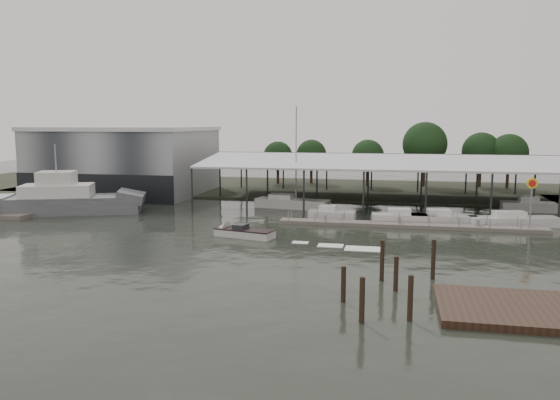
% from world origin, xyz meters
% --- Properties ---
extents(ground, '(200.00, 200.00, 0.00)m').
position_xyz_m(ground, '(0.00, 0.00, 0.00)').
color(ground, '#252B23').
rests_on(ground, ground).
extents(land_strip_far, '(140.00, 30.00, 0.30)m').
position_xyz_m(land_strip_far, '(0.00, 42.00, 0.10)').
color(land_strip_far, '#333729').
rests_on(land_strip_far, ground).
extents(land_strip_west, '(20.00, 40.00, 0.30)m').
position_xyz_m(land_strip_west, '(-40.00, 30.00, 0.10)').
color(land_strip_west, '#333729').
rests_on(land_strip_west, ground).
extents(storage_warehouse, '(24.50, 20.50, 10.50)m').
position_xyz_m(storage_warehouse, '(-28.00, 29.94, 5.29)').
color(storage_warehouse, '#93989C').
rests_on(storage_warehouse, ground).
extents(covered_boat_shed, '(58.24, 24.00, 6.96)m').
position_xyz_m(covered_boat_shed, '(17.00, 28.00, 6.13)').
color(covered_boat_shed, silver).
rests_on(covered_boat_shed, ground).
extents(trawler_dock, '(3.00, 18.00, 0.50)m').
position_xyz_m(trawler_dock, '(-30.00, 14.00, 0.25)').
color(trawler_dock, slate).
rests_on(trawler_dock, ground).
extents(floating_dock, '(28.00, 2.00, 1.40)m').
position_xyz_m(floating_dock, '(15.00, 10.00, 0.20)').
color(floating_dock, slate).
rests_on(floating_dock, ground).
extents(shell_fuel_sign, '(1.10, 0.18, 5.55)m').
position_xyz_m(shell_fuel_sign, '(27.00, 9.99, 3.93)').
color(shell_fuel_sign, gray).
rests_on(shell_fuel_sign, ground).
extents(grey_trawler, '(18.79, 11.20, 8.84)m').
position_xyz_m(grey_trawler, '(-26.14, 10.96, 1.58)').
color(grey_trawler, slate).
rests_on(grey_trawler, ground).
extents(white_sailboat, '(9.97, 3.99, 13.39)m').
position_xyz_m(white_sailboat, '(0.17, 20.55, 0.65)').
color(white_sailboat, silver).
rests_on(white_sailboat, ground).
extents(speedboat_underway, '(17.32, 5.92, 2.00)m').
position_xyz_m(speedboat_underway, '(-1.40, 1.66, 0.39)').
color(speedboat_underway, silver).
rests_on(speedboat_underway, ground).
extents(moored_cruiser_0, '(5.38, 2.40, 1.70)m').
position_xyz_m(moored_cruiser_0, '(6.35, 12.91, 0.61)').
color(moored_cruiser_0, silver).
rests_on(moored_cruiser_0, ground).
extents(moored_cruiser_1, '(7.16, 2.53, 1.70)m').
position_xyz_m(moored_cruiser_1, '(14.38, 12.22, 0.61)').
color(moored_cruiser_1, silver).
rests_on(moored_cruiser_1, ground).
extents(moored_cruiser_2, '(7.24, 3.07, 1.70)m').
position_xyz_m(moored_cruiser_2, '(18.62, 12.61, 0.61)').
color(moored_cruiser_2, silver).
rests_on(moored_cruiser_2, ground).
extents(moored_cruiser_3, '(9.64, 4.10, 1.70)m').
position_xyz_m(moored_cruiser_3, '(25.97, 12.87, 0.61)').
color(moored_cruiser_3, silver).
rests_on(moored_cruiser_3, ground).
extents(mooring_pilings, '(6.12, 10.10, 3.51)m').
position_xyz_m(mooring_pilings, '(13.21, -14.52, 1.01)').
color(mooring_pilings, '#312318').
rests_on(mooring_pilings, ground).
extents(horizon_tree_line, '(68.38, 8.79, 11.29)m').
position_xyz_m(horizon_tree_line, '(24.30, 47.77, 6.10)').
color(horizon_tree_line, '#302115').
rests_on(horizon_tree_line, ground).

